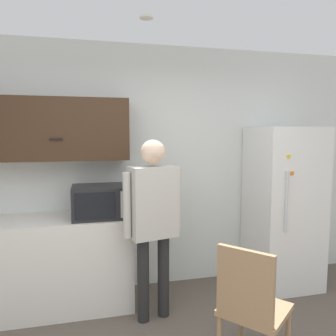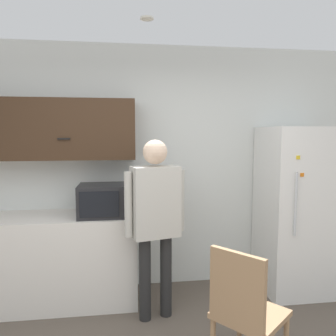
% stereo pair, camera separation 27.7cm
% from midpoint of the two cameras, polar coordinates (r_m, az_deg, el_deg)
% --- Properties ---
extents(back_wall, '(6.00, 0.06, 2.70)m').
position_cam_midpoint_polar(back_wall, '(3.68, -2.78, -0.04)').
color(back_wall, silver).
rests_on(back_wall, ground_plane).
extents(counter, '(2.14, 0.60, 0.92)m').
position_cam_midpoint_polar(counter, '(3.65, -20.85, -14.93)').
color(counter, silver).
rests_on(counter, ground_plane).
extents(upper_cabinets, '(2.14, 0.35, 0.61)m').
position_cam_midpoint_polar(upper_cabinets, '(3.55, -21.15, 6.29)').
color(upper_cabinets, '#3D2819').
extents(microwave, '(0.53, 0.40, 0.32)m').
position_cam_midpoint_polar(microwave, '(3.32, -8.50, -5.59)').
color(microwave, '#232326').
rests_on(microwave, counter).
extents(person, '(0.57, 0.31, 1.68)m').
position_cam_midpoint_polar(person, '(3.03, 0.42, -7.56)').
color(person, black).
rests_on(person, ground_plane).
extents(refrigerator, '(0.71, 0.70, 1.81)m').
position_cam_midpoint_polar(refrigerator, '(3.92, 23.17, -6.75)').
color(refrigerator, white).
rests_on(refrigerator, ground_plane).
extents(chair, '(0.62, 0.62, 0.96)m').
position_cam_midpoint_polar(chair, '(2.57, 16.49, -22.41)').
color(chair, '#997551').
rests_on(chair, ground_plane).
extents(ceiling_light, '(0.11, 0.11, 0.01)m').
position_cam_midpoint_polar(ceiling_light, '(2.95, -0.76, 24.66)').
color(ceiling_light, white).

